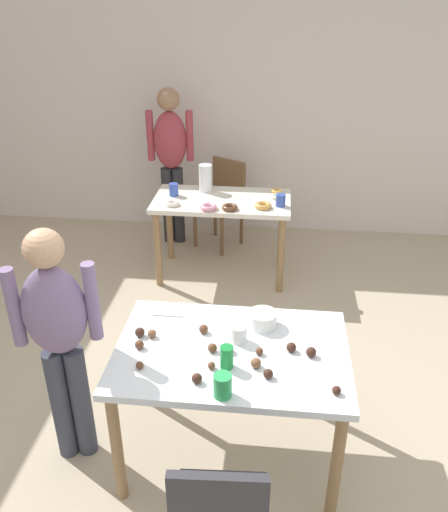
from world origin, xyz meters
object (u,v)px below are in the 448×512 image
object	(u,v)px
soda_can	(227,357)
pitcher_far	(205,178)
chair_far_table	(223,198)
person_adult_far	(171,153)
dining_table_near	(231,364)
dining_table_far	(222,211)
person_girl_near	(58,332)
mixing_bowl	(263,319)

from	to	relation	value
soda_can	pitcher_far	world-z (taller)	pitcher_far
chair_far_table	person_adult_far	world-z (taller)	person_adult_far
dining_table_near	dining_table_far	bearing A→B (deg)	97.68
dining_table_far	soda_can	world-z (taller)	soda_can
dining_table_far	person_adult_far	distance (m)	0.92
chair_far_table	person_girl_near	world-z (taller)	person_girl_near
dining_table_far	person_girl_near	bearing A→B (deg)	-105.51
dining_table_near	dining_table_far	distance (m)	2.12
chair_far_table	soda_can	xyz separation A→B (m)	(0.34, -2.91, 0.31)
chair_far_table	soda_can	distance (m)	2.94
dining_table_far	person_girl_near	size ratio (longest dim) A/B	0.84
person_adult_far	mixing_bowl	size ratio (longest dim) A/B	9.78
dining_table_far	soda_can	xyz separation A→B (m)	(0.27, -2.24, 0.17)
dining_table_far	person_adult_far	bearing A→B (deg)	131.44
soda_can	dining_table_near	bearing A→B (deg)	85.67
dining_table_far	mixing_bowl	distance (m)	1.92
person_adult_far	soda_can	bearing A→B (deg)	-73.68
person_girl_near	soda_can	distance (m)	0.88
person_adult_far	mixing_bowl	world-z (taller)	person_adult_far
person_girl_near	pitcher_far	size ratio (longest dim) A/B	5.90
person_adult_far	mixing_bowl	bearing A→B (deg)	-68.20
person_girl_near	pitcher_far	bearing A→B (deg)	79.60
dining_table_near	pitcher_far	distance (m)	2.34
mixing_bowl	pitcher_far	size ratio (longest dim) A/B	0.66
dining_table_far	soda_can	bearing A→B (deg)	-83.07
mixing_bowl	pitcher_far	world-z (taller)	pitcher_far
chair_far_table	soda_can	size ratio (longest dim) A/B	7.13
dining_table_near	person_girl_near	distance (m)	0.91
person_adult_far	chair_far_table	bearing A→B (deg)	1.79
person_adult_far	person_girl_near	bearing A→B (deg)	-90.60
mixing_bowl	soda_can	world-z (taller)	soda_can
mixing_bowl	soda_can	bearing A→B (deg)	-113.36
person_girl_near	mixing_bowl	bearing A→B (deg)	16.63
person_adult_far	soda_can	size ratio (longest dim) A/B	12.89
person_girl_near	person_adult_far	world-z (taller)	person_adult_far
dining_table_far	chair_far_table	world-z (taller)	chair_far_table
dining_table_far	chair_far_table	distance (m)	0.68
dining_table_far	mixing_bowl	world-z (taller)	mixing_bowl
dining_table_far	pitcher_far	xyz separation A→B (m)	(-0.17, 0.19, 0.23)
person_girl_near	pitcher_far	xyz separation A→B (m)	(0.43, 2.37, 0.02)
dining_table_near	chair_far_table	distance (m)	2.79
dining_table_far	dining_table_near	bearing A→B (deg)	-82.32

